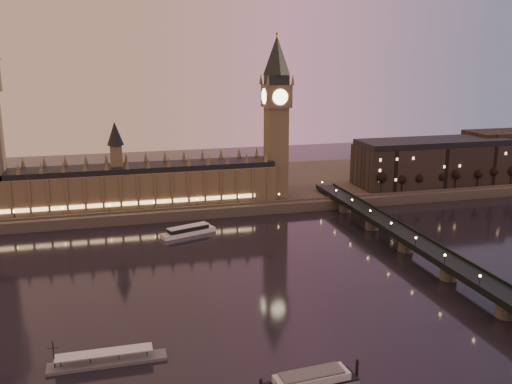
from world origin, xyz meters
TOP-DOWN VIEW (x-y plane):
  - ground at (0.00, 0.00)m, footprint 700.00×700.00m
  - far_embankment at (30.00, 165.00)m, footprint 560.00×130.00m
  - palace_of_westminster at (-40.12, 120.99)m, footprint 180.00×26.62m
  - big_ben at (53.99, 120.99)m, footprint 17.68×17.68m
  - westminster_bridge at (91.61, 0.00)m, footprint 13.20×260.00m
  - city_block at (194.94, 130.93)m, footprint 155.00×45.00m
  - bare_tree_0 at (125.10, 109.00)m, footprint 6.36×6.36m
  - bare_tree_1 at (139.24, 109.00)m, footprint 6.36×6.36m
  - bare_tree_2 at (153.37, 109.00)m, footprint 6.36×6.36m
  - bare_tree_3 at (167.51, 109.00)m, footprint 6.36×6.36m
  - bare_tree_4 at (181.64, 109.00)m, footprint 6.36×6.36m
  - bare_tree_5 at (195.77, 109.00)m, footprint 6.36×6.36m
  - bare_tree_6 at (209.91, 109.00)m, footprint 6.36×6.36m
  - bare_tree_7 at (224.04, 109.00)m, footprint 6.36×6.36m
  - cruise_boat_a at (-10.55, 73.86)m, footprint 31.67×16.73m
  - moored_barge at (3.78, -82.91)m, footprint 32.59×10.16m
  - pontoon_pier at (-55.44, -52.41)m, footprint 37.91×6.32m

SIDE VIEW (x-z plane):
  - ground at x=0.00m, z-range 0.00..0.00m
  - pontoon_pier at x=-55.44m, z-range -3.97..6.15m
  - cruise_boat_a at x=-10.55m, z-range -0.30..4.69m
  - moored_barge at x=3.78m, z-range -0.47..5.53m
  - far_embankment at x=30.00m, z-range 0.00..6.00m
  - westminster_bridge at x=91.61m, z-range -2.13..13.17m
  - bare_tree_0 at x=125.10m, z-range 9.20..22.14m
  - bare_tree_1 at x=139.24m, z-range 9.20..22.14m
  - bare_tree_2 at x=153.37m, z-range 9.20..22.14m
  - bare_tree_3 at x=167.51m, z-range 9.20..22.14m
  - bare_tree_4 at x=181.64m, z-range 9.20..22.14m
  - bare_tree_5 at x=195.77m, z-range 9.20..22.14m
  - bare_tree_6 at x=209.91m, z-range 9.20..22.14m
  - bare_tree_7 at x=224.04m, z-range 9.20..22.14m
  - palace_of_westminster at x=-40.12m, z-range -4.29..47.71m
  - city_block at x=194.94m, z-range 5.24..39.24m
  - big_ben at x=53.99m, z-range 11.95..115.95m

